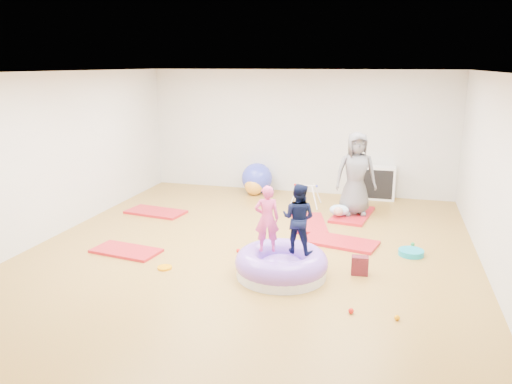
# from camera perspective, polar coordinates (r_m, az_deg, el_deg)

# --- Properties ---
(room) EXTENTS (7.01, 8.01, 2.81)m
(room) POSITION_cam_1_polar(r_m,az_deg,el_deg) (7.69, -0.59, 3.07)
(room) COLOR olive
(room) RESTS_ON ground
(gym_mat_front_left) EXTENTS (1.15, 0.69, 0.04)m
(gym_mat_front_left) POSITION_cam_1_polar(r_m,az_deg,el_deg) (8.27, -14.62, -6.52)
(gym_mat_front_left) COLOR red
(gym_mat_front_left) RESTS_ON ground
(gym_mat_mid_left) EXTENTS (1.24, 0.74, 0.05)m
(gym_mat_mid_left) POSITION_cam_1_polar(r_m,az_deg,el_deg) (10.24, -11.39, -2.25)
(gym_mat_mid_left) COLOR red
(gym_mat_mid_left) RESTS_ON ground
(gym_mat_center_back) EXTENTS (0.88, 1.31, 0.05)m
(gym_mat_center_back) POSITION_cam_1_polar(r_m,az_deg,el_deg) (9.42, 6.04, -3.51)
(gym_mat_center_back) COLOR red
(gym_mat_center_back) RESTS_ON ground
(gym_mat_right) EXTENTS (1.31, 0.85, 0.05)m
(gym_mat_right) POSITION_cam_1_polar(r_m,az_deg,el_deg) (8.50, 9.61, -5.66)
(gym_mat_right) COLOR red
(gym_mat_right) RESTS_ON ground
(gym_mat_rear_right) EXTENTS (0.83, 1.38, 0.05)m
(gym_mat_rear_right) POSITION_cam_1_polar(r_m,az_deg,el_deg) (10.04, 10.96, -2.55)
(gym_mat_rear_right) COLOR red
(gym_mat_rear_right) RESTS_ON ground
(inflatable_cushion) EXTENTS (1.32, 1.32, 0.41)m
(inflatable_cushion) POSITION_cam_1_polar(r_m,az_deg,el_deg) (7.13, 2.91, -8.31)
(inflatable_cushion) COLOR white
(inflatable_cushion) RESTS_ON ground
(child_pink) EXTENTS (0.40, 0.33, 0.96)m
(child_pink) POSITION_cam_1_polar(r_m,az_deg,el_deg) (6.99, 1.26, -2.67)
(child_pink) COLOR #E14181
(child_pink) RESTS_ON inflatable_cushion
(child_navy) EXTENTS (0.54, 0.46, 0.99)m
(child_navy) POSITION_cam_1_polar(r_m,az_deg,el_deg) (6.97, 4.88, -2.63)
(child_navy) COLOR black
(child_navy) RESTS_ON inflatable_cushion
(adult_caregiver) EXTENTS (0.90, 0.71, 1.61)m
(adult_caregiver) POSITION_cam_1_polar(r_m,az_deg,el_deg) (9.83, 11.35, 2.07)
(adult_caregiver) COLOR #59595D
(adult_caregiver) RESTS_ON gym_mat_rear_right
(infant) EXTENTS (0.38, 0.38, 0.22)m
(infant) POSITION_cam_1_polar(r_m,az_deg,el_deg) (9.78, 9.47, -2.09)
(infant) COLOR #ADD3F4
(infant) RESTS_ON gym_mat_rear_right
(ball_pit_balls) EXTENTS (2.76, 3.49, 0.07)m
(ball_pit_balls) POSITION_cam_1_polar(r_m,az_deg,el_deg) (7.75, 7.90, -7.53)
(ball_pit_balls) COLOR #1A833A
(ball_pit_balls) RESTS_ON ground
(exercise_ball_blue) EXTENTS (0.71, 0.71, 0.71)m
(exercise_ball_blue) POSITION_cam_1_polar(r_m,az_deg,el_deg) (11.52, 0.11, 1.58)
(exercise_ball_blue) COLOR blue
(exercise_ball_blue) RESTS_ON ground
(exercise_ball_orange) EXTENTS (0.43, 0.43, 0.43)m
(exercise_ball_orange) POSITION_cam_1_polar(r_m,az_deg,el_deg) (11.39, -0.22, 0.73)
(exercise_ball_orange) COLOR gold
(exercise_ball_orange) RESTS_ON ground
(infant_play_gym) EXTENTS (0.61, 0.58, 0.47)m
(infant_play_gym) POSITION_cam_1_polar(r_m,az_deg,el_deg) (10.50, 5.70, 0.01)
(infant_play_gym) COLOR white
(infant_play_gym) RESTS_ON ground
(cube_shelf) EXTENTS (0.74, 0.36, 0.74)m
(cube_shelf) POSITION_cam_1_polar(r_m,az_deg,el_deg) (11.34, 13.76, 1.03)
(cube_shelf) COLOR white
(cube_shelf) RESTS_ON ground
(balance_disc) EXTENTS (0.39, 0.39, 0.09)m
(balance_disc) POSITION_cam_1_polar(r_m,az_deg,el_deg) (8.25, 17.30, -6.62)
(balance_disc) COLOR #0E93B1
(balance_disc) RESTS_ON ground
(backpack) EXTENTS (0.25, 0.17, 0.27)m
(backpack) POSITION_cam_1_polar(r_m,az_deg,el_deg) (7.31, 11.77, -8.23)
(backpack) COLOR maroon
(backpack) RESTS_ON ground
(yellow_toy) EXTENTS (0.21, 0.21, 0.03)m
(yellow_toy) POSITION_cam_1_polar(r_m,az_deg,el_deg) (7.52, -10.40, -8.50)
(yellow_toy) COLOR #FF9E00
(yellow_toy) RESTS_ON ground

